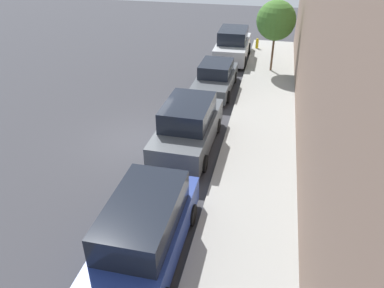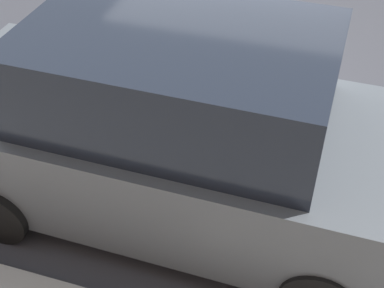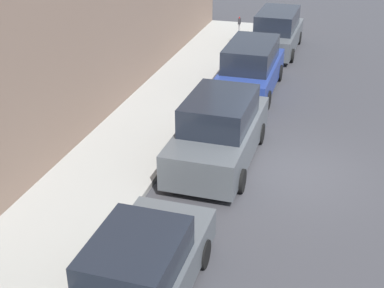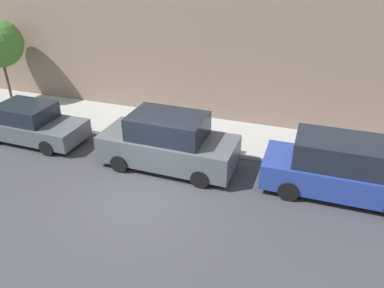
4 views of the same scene
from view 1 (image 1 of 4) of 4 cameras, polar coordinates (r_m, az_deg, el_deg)
The scene contains 8 objects.
ground_plane at distance 15.81m, azimuth -8.15°, elevation 0.60°, with size 60.00×60.00×0.00m, color #38383D.
sidewalk at distance 14.90m, azimuth 10.01°, elevation -1.28°, with size 2.90×32.00×0.15m.
parked_minivan_second at distance 10.12m, azimuth -7.26°, elevation -12.96°, with size 2.02×4.91×1.90m.
parked_suv_third at distance 14.70m, azimuth -0.60°, elevation 2.63°, with size 2.08×4.83×1.98m.
parked_sedan_fourth at distance 20.20m, azimuth 3.62°, elevation 10.05°, with size 1.92×4.52×1.54m.
parked_suv_fifth at distance 25.30m, azimuth 6.21°, elevation 14.74°, with size 2.08×4.82×1.98m.
street_tree at distance 22.66m, azimuth 12.69°, elevation 17.89°, with size 2.21×2.21×4.03m.
fire_hydrant at distance 27.58m, azimuth 9.89°, elevation 14.89°, with size 0.20×0.20×0.69m.
Camera 1 is at (5.18, -12.68, 7.89)m, focal length 35.00 mm.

